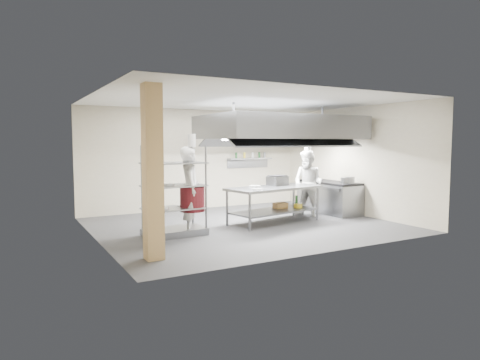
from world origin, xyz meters
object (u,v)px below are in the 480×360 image
chef_head (190,191)px  chef_plating (154,206)px  griddle (277,181)px  cooking_range (329,198)px  stockpot (350,180)px  chef_line (308,183)px  pass_rack (174,191)px  island (274,205)px

chef_head → chef_plating: size_ratio=1.22×
chef_plating → griddle: 3.87m
cooking_range → stockpot: (0.06, -0.77, 0.57)m
chef_head → griddle: (2.64, 0.51, 0.06)m
chef_head → chef_line: (3.69, 0.57, -0.06)m
cooking_range → pass_rack: bearing=-171.3°
island → cooking_range: (2.30, 0.58, -0.04)m
pass_rack → chef_line: (4.05, 0.53, -0.07)m
pass_rack → chef_line: size_ratio=1.08×
chef_plating → chef_line: bearing=99.8°
pass_rack → chef_head: size_ratio=1.01×
stockpot → island: bearing=175.4°
griddle → stockpot: (2.06, -0.48, -0.04)m
chef_plating → griddle: size_ratio=3.30×
island → cooking_range: size_ratio=1.23×
pass_rack → stockpot: 5.05m
pass_rack → chef_line: pass_rack is taller
chef_line → chef_plating: size_ratio=1.15×
griddle → stockpot: size_ratio=1.83×
island → chef_line: (1.35, 0.35, 0.45)m
cooking_range → griddle: (-2.00, -0.30, 0.61)m
cooking_range → chef_plating: bearing=-165.5°
cooking_range → chef_head: 4.74m
pass_rack → island: bearing=0.6°
island → pass_rack: size_ratio=1.26×
chef_head → stockpot: 4.69m
chef_line → griddle: bearing=-106.1°
chef_head → stockpot: (4.69, 0.04, 0.03)m
pass_rack → chef_line: 4.08m
cooking_range → chef_head: size_ratio=1.04×
island → stockpot: size_ratio=9.41×
chef_head → chef_plating: chef_head is taller
griddle → cooking_range: bearing=-3.9°
pass_rack → griddle: pass_rack is taller
chef_plating → stockpot: bearing=92.2°
griddle → stockpot: bearing=-25.3°
island → chef_plating: size_ratio=1.56×
pass_rack → chef_plating: (-0.68, -0.70, -0.19)m
chef_plating → griddle: (3.68, 1.17, 0.24)m
chef_head → chef_line: chef_head is taller
island → pass_rack: bearing=174.3°
island → cooking_range: island is taller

